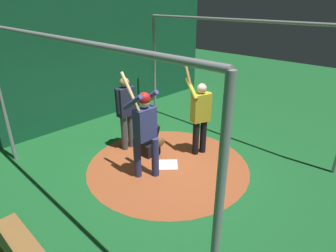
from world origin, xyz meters
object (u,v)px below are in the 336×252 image
batter (145,127)px  visitor (200,114)px  bench (18,251)px  home_plate (168,165)px  catcher (150,140)px  umpire (126,110)px

batter → visitor: size_ratio=1.04×
batter → bench: 2.84m
home_plate → bench: bearing=-81.1°
catcher → visitor: (0.77, 0.85, 0.61)m
bench → batter: bearing=101.9°
home_plate → catcher: bearing=174.5°
home_plate → umpire: bearing=-176.2°
batter → umpire: (-1.22, 0.51, -0.10)m
umpire → bench: bearing=-60.8°
umpire → bench: size_ratio=1.18×
umpire → bench: 3.73m
home_plate → visitor: bearing=81.9°
home_plate → catcher: (-0.64, 0.06, 0.36)m
umpire → visitor: bearing=35.4°
bench → catcher: bearing=109.0°
catcher → visitor: 1.30m
home_plate → umpire: size_ratio=0.24×
umpire → visitor: size_ratio=0.86×
visitor → bench: size_ratio=1.37×
catcher → home_plate: bearing=-5.5°
catcher → bench: 3.56m
catcher → visitor: size_ratio=0.46×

